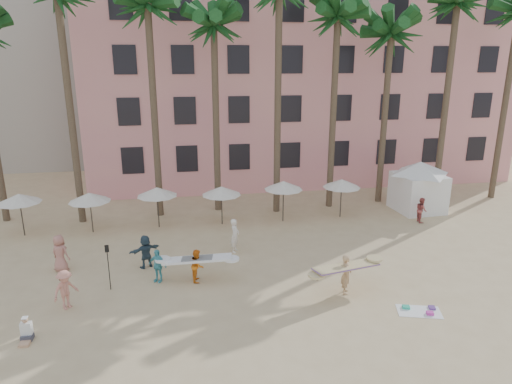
{
  "coord_description": "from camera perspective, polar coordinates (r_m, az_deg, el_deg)",
  "views": [
    {
      "loc": [
        -3.35,
        -15.18,
        10.34
      ],
      "look_at": [
        0.15,
        6.0,
        4.0
      ],
      "focal_mm": 32.0,
      "sensor_mm": 36.0,
      "label": 1
    }
  ],
  "objects": [
    {
      "name": "carrier_yellow",
      "position": [
        21.3,
        11.22,
        -9.75
      ],
      "size": [
        3.43,
        1.89,
        1.87
      ],
      "color": "tan",
      "rests_on": "ground"
    },
    {
      "name": "paddle",
      "position": [
        22.07,
        -18.0,
        -8.28
      ],
      "size": [
        0.18,
        0.04,
        2.23
      ],
      "color": "black",
      "rests_on": "ground"
    },
    {
      "name": "pink_hotel",
      "position": [
        42.53,
        4.86,
        13.24
      ],
      "size": [
        35.0,
        14.0,
        16.0
      ],
      "primitive_type": "cube",
      "color": "pink",
      "rests_on": "ground"
    },
    {
      "name": "carrier_white",
      "position": [
        22.22,
        -7.36,
        -8.89
      ],
      "size": [
        3.36,
        1.22,
        1.61
      ],
      "color": "orange",
      "rests_on": "ground"
    },
    {
      "name": "umbrella_row",
      "position": [
        28.82,
        -8.31,
        0.14
      ],
      "size": [
        22.5,
        2.7,
        2.73
      ],
      "color": "#332B23",
      "rests_on": "ground"
    },
    {
      "name": "palm_row",
      "position": [
        30.54,
        -2.24,
        21.38
      ],
      "size": [
        44.4,
        5.4,
        16.3
      ],
      "color": "brown",
      "rests_on": "ground"
    },
    {
      "name": "seated_man",
      "position": [
        20.09,
        -26.78,
        -15.42
      ],
      "size": [
        0.41,
        0.72,
        0.94
      ],
      "color": "#3F3F4C",
      "rests_on": "ground"
    },
    {
      "name": "beach_towel",
      "position": [
        21.16,
        19.83,
        -13.78
      ],
      "size": [
        2.01,
        1.46,
        0.14
      ],
      "color": "white",
      "rests_on": "ground"
    },
    {
      "name": "cabana",
      "position": [
        33.56,
        19.7,
        1.2
      ],
      "size": [
        4.85,
        4.85,
        3.5
      ],
      "color": "white",
      "rests_on": "ground"
    },
    {
      "name": "beachgoers",
      "position": [
        23.73,
        -10.16,
        -7.3
      ],
      "size": [
        22.39,
        8.61,
        1.93
      ],
      "color": "white",
      "rests_on": "ground"
    },
    {
      "name": "ground",
      "position": [
        18.68,
        2.67,
        -17.19
      ],
      "size": [
        120.0,
        120.0,
        0.0
      ],
      "primitive_type": "plane",
      "color": "#D1B789",
      "rests_on": "ground"
    }
  ]
}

